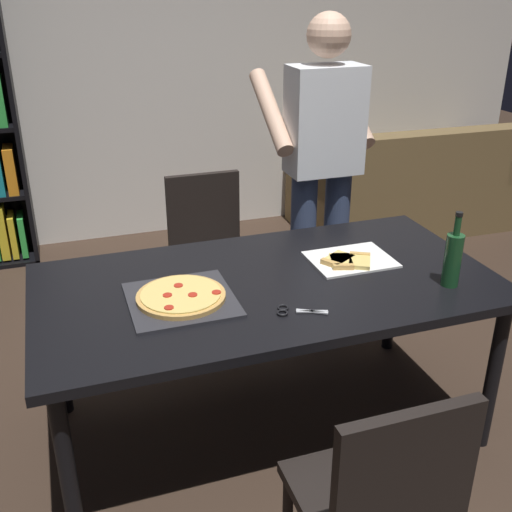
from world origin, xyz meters
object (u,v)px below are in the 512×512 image
object	(u,v)px
chair_far_side	(209,245)
pepperoni_pizza_on_tray	(181,297)
chair_near_camera	(380,498)
wine_bottle	(453,258)
dining_table	(268,295)
person_serving_pizza	(322,163)
kitchen_scissors	(293,311)
couch	(404,192)

from	to	relation	value
chair_far_side	pepperoni_pizza_on_tray	world-z (taller)	chair_far_side
chair_near_camera	wine_bottle	xyz separation A→B (m)	(0.69, 0.71, 0.36)
dining_table	pepperoni_pizza_on_tray	xyz separation A→B (m)	(-0.37, -0.05, 0.08)
dining_table	chair_near_camera	size ratio (longest dim) A/B	2.11
chair_far_side	person_serving_pizza	size ratio (longest dim) A/B	0.51
person_serving_pizza	kitchen_scissors	size ratio (longest dim) A/B	8.90
person_serving_pizza	chair_near_camera	bearing A→B (deg)	-108.29
person_serving_pizza	pepperoni_pizza_on_tray	bearing A→B (deg)	-139.54
couch	pepperoni_pizza_on_tray	world-z (taller)	couch
chair_near_camera	wine_bottle	size ratio (longest dim) A/B	2.85
chair_far_side	pepperoni_pizza_on_tray	distance (m)	1.13
pepperoni_pizza_on_tray	kitchen_scissors	size ratio (longest dim) A/B	2.07
chair_far_side	wine_bottle	size ratio (longest dim) A/B	2.85
chair_far_side	wine_bottle	xyz separation A→B (m)	(0.69, -1.25, 0.36)
dining_table	chair_far_side	world-z (taller)	chair_far_side
pepperoni_pizza_on_tray	wine_bottle	distance (m)	1.09
pepperoni_pizza_on_tray	wine_bottle	bearing A→B (deg)	-11.58
dining_table	kitchen_scissors	distance (m)	0.28
person_serving_pizza	couch	bearing A→B (deg)	42.83
dining_table	wine_bottle	world-z (taller)	wine_bottle
kitchen_scissors	couch	bearing A→B (deg)	50.01
chair_near_camera	chair_far_side	world-z (taller)	same
person_serving_pizza	wine_bottle	distance (m)	1.04
pepperoni_pizza_on_tray	wine_bottle	size ratio (longest dim) A/B	1.29
dining_table	chair_far_side	distance (m)	1.00
person_serving_pizza	pepperoni_pizza_on_tray	distance (m)	1.27
dining_table	kitchen_scissors	world-z (taller)	kitchen_scissors
dining_table	kitchen_scissors	size ratio (longest dim) A/B	9.64
couch	person_serving_pizza	bearing A→B (deg)	-137.17
chair_near_camera	person_serving_pizza	size ratio (longest dim) A/B	0.51
pepperoni_pizza_on_tray	wine_bottle	world-z (taller)	wine_bottle
dining_table	chair_near_camera	distance (m)	1.00
dining_table	couch	world-z (taller)	couch
couch	kitchen_scissors	size ratio (longest dim) A/B	8.72
chair_near_camera	couch	distance (m)	3.53
chair_near_camera	kitchen_scissors	world-z (taller)	chair_near_camera
couch	person_serving_pizza	size ratio (longest dim) A/B	0.98
couch	pepperoni_pizza_on_tray	distance (m)	3.09
wine_bottle	kitchen_scissors	size ratio (longest dim) A/B	1.61
dining_table	chair_far_side	bearing A→B (deg)	90.00
chair_near_camera	person_serving_pizza	xyz separation A→B (m)	(0.58, 1.74, 0.49)
couch	person_serving_pizza	distance (m)	1.93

